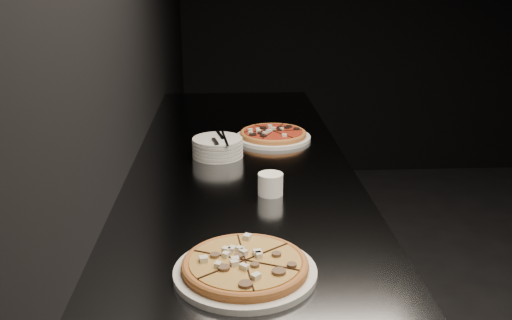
{
  "coord_description": "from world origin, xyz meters",
  "views": [
    {
      "loc": [
        -2.17,
        -1.75,
        1.56
      ],
      "look_at": [
        -2.08,
        0.06,
        0.94
      ],
      "focal_mm": 40.0,
      "sensor_mm": 36.0,
      "label": 1
    }
  ],
  "objects_px": {
    "counter": "(243,294)",
    "plate_stack": "(218,147)",
    "pizza_mushroom": "(245,267)",
    "pizza_tomato": "(273,135)",
    "cutlery": "(219,139)",
    "ramekin": "(270,183)"
  },
  "relations": [
    {
      "from": "counter",
      "to": "plate_stack",
      "type": "height_order",
      "value": "plate_stack"
    },
    {
      "from": "pizza_mushroom",
      "to": "pizza_tomato",
      "type": "bearing_deg",
      "value": 82.0
    },
    {
      "from": "cutlery",
      "to": "plate_stack",
      "type": "bearing_deg",
      "value": 105.58
    },
    {
      "from": "cutlery",
      "to": "counter",
      "type": "bearing_deg",
      "value": -76.97
    },
    {
      "from": "ramekin",
      "to": "counter",
      "type": "bearing_deg",
      "value": 112.19
    },
    {
      "from": "plate_stack",
      "to": "counter",
      "type": "bearing_deg",
      "value": -64.72
    },
    {
      "from": "counter",
      "to": "pizza_mushroom",
      "type": "height_order",
      "value": "pizza_mushroom"
    },
    {
      "from": "plate_stack",
      "to": "pizza_mushroom",
      "type": "bearing_deg",
      "value": -85.17
    },
    {
      "from": "counter",
      "to": "pizza_tomato",
      "type": "height_order",
      "value": "pizza_tomato"
    },
    {
      "from": "pizza_mushroom",
      "to": "ramekin",
      "type": "xyz_separation_m",
      "value": [
        0.09,
        0.46,
        0.01
      ]
    },
    {
      "from": "pizza_mushroom",
      "to": "plate_stack",
      "type": "relative_size",
      "value": 2.08
    },
    {
      "from": "cutlery",
      "to": "ramekin",
      "type": "bearing_deg",
      "value": -78.55
    },
    {
      "from": "pizza_mushroom",
      "to": "ramekin",
      "type": "height_order",
      "value": "ramekin"
    },
    {
      "from": "pizza_tomato",
      "to": "cutlery",
      "type": "distance_m",
      "value": 0.3
    },
    {
      "from": "counter",
      "to": "plate_stack",
      "type": "bearing_deg",
      "value": 115.28
    },
    {
      "from": "pizza_tomato",
      "to": "cutlery",
      "type": "xyz_separation_m",
      "value": [
        -0.21,
        -0.21,
        0.05
      ]
    },
    {
      "from": "counter",
      "to": "pizza_tomato",
      "type": "relative_size",
      "value": 8.39
    },
    {
      "from": "cutlery",
      "to": "ramekin",
      "type": "height_order",
      "value": "cutlery"
    },
    {
      "from": "pizza_tomato",
      "to": "cutlery",
      "type": "height_order",
      "value": "cutlery"
    },
    {
      "from": "counter",
      "to": "ramekin",
      "type": "height_order",
      "value": "ramekin"
    },
    {
      "from": "plate_stack",
      "to": "pizza_tomato",
      "type": "bearing_deg",
      "value": 42.39
    },
    {
      "from": "pizza_mushroom",
      "to": "pizza_tomato",
      "type": "xyz_separation_m",
      "value": [
        0.14,
        1.02,
        -0.0
      ]
    }
  ]
}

